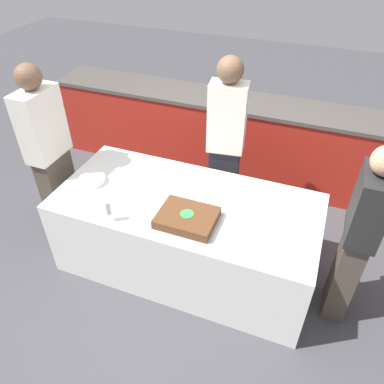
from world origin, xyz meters
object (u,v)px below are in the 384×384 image
(person_seated_left, at_px, (50,155))
(person_seated_right, at_px, (358,238))
(wine_glass, at_px, (108,209))
(plate_stack, at_px, (93,180))
(person_cutting_cake, at_px, (226,143))
(cake, at_px, (187,218))

(person_seated_left, height_order, person_seated_right, person_seated_left)
(person_seated_right, bearing_deg, wine_glass, -76.28)
(person_seated_right, bearing_deg, plate_stack, -88.43)
(wine_glass, relative_size, person_seated_left, 0.11)
(person_cutting_cake, xyz_separation_m, person_seated_right, (1.18, -0.71, -0.11))
(cake, xyz_separation_m, wine_glass, (-0.54, -0.19, 0.08))
(cake, distance_m, person_cutting_cake, 0.95)
(plate_stack, xyz_separation_m, person_seated_left, (-0.45, 0.06, 0.11))
(plate_stack, relative_size, person_cutting_cake, 0.13)
(person_cutting_cake, bearing_deg, wine_glass, 56.74)
(cake, bearing_deg, wine_glass, -160.40)
(plate_stack, height_order, person_seated_right, person_seated_right)
(wine_glass, xyz_separation_m, person_seated_right, (1.72, 0.42, -0.07))
(person_seated_right, bearing_deg, person_cutting_cake, -121.22)
(wine_glass, bearing_deg, person_seated_right, 13.72)
(cake, xyz_separation_m, person_seated_right, (1.18, 0.23, 0.01))
(plate_stack, bearing_deg, person_seated_right, 1.57)
(person_seated_right, bearing_deg, cake, -79.08)
(cake, xyz_separation_m, plate_stack, (-0.92, 0.17, -0.01))
(cake, height_order, person_seated_left, person_seated_left)
(wine_glass, height_order, person_seated_left, person_seated_left)
(plate_stack, height_order, person_seated_left, person_seated_left)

